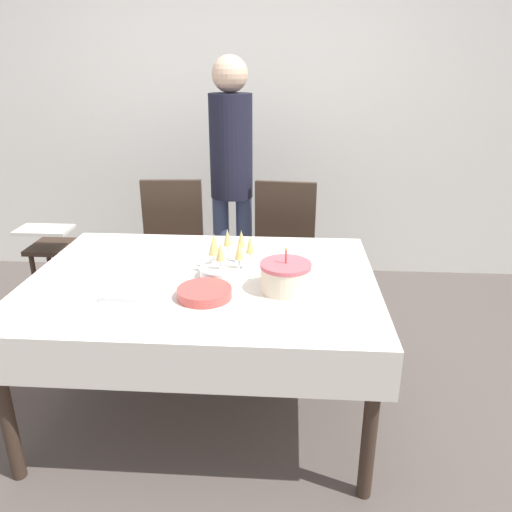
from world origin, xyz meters
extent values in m
plane|color=#564C47|center=(0.00, 0.00, 0.00)|extent=(12.00, 12.00, 0.00)
cube|color=silver|center=(0.00, 1.92, 1.35)|extent=(8.00, 0.05, 2.70)
cube|color=silver|center=(0.00, 0.00, 0.72)|extent=(1.60, 1.18, 0.03)
cube|color=silver|center=(0.00, 0.00, 0.63)|extent=(1.63, 1.21, 0.21)
cylinder|color=#38281E|center=(-0.74, -0.53, 0.35)|extent=(0.06, 0.06, 0.70)
cylinder|color=#38281E|center=(0.74, -0.53, 0.35)|extent=(0.06, 0.06, 0.70)
cylinder|color=#38281E|center=(-0.74, 0.53, 0.35)|extent=(0.06, 0.06, 0.70)
cylinder|color=#38281E|center=(0.74, 0.53, 0.35)|extent=(0.06, 0.06, 0.70)
cube|color=#38281E|center=(-0.36, 0.84, 0.44)|extent=(0.45, 0.45, 0.04)
cube|color=#38281E|center=(-0.37, 1.03, 0.71)|extent=(0.40, 0.07, 0.50)
cylinder|color=#38281E|center=(-0.17, 0.67, 0.21)|extent=(0.04, 0.04, 0.42)
cylinder|color=#38281E|center=(-0.53, 0.65, 0.21)|extent=(0.04, 0.04, 0.42)
cylinder|color=#38281E|center=(-0.19, 1.03, 0.21)|extent=(0.04, 0.04, 0.42)
cylinder|color=#38281E|center=(-0.55, 1.00, 0.21)|extent=(0.04, 0.04, 0.42)
cube|color=#38281E|center=(0.36, 0.84, 0.44)|extent=(0.46, 0.46, 0.04)
cube|color=#38281E|center=(0.38, 1.03, 0.71)|extent=(0.40, 0.07, 0.50)
cylinder|color=#38281E|center=(0.52, 0.64, 0.21)|extent=(0.04, 0.04, 0.42)
cylinder|color=#38281E|center=(0.16, 0.68, 0.21)|extent=(0.04, 0.04, 0.42)
cylinder|color=#38281E|center=(0.56, 1.00, 0.21)|extent=(0.04, 0.04, 0.42)
cylinder|color=#38281E|center=(0.20, 1.04, 0.21)|extent=(0.04, 0.04, 0.42)
cylinder|color=beige|center=(0.39, -0.12, 0.79)|extent=(0.22, 0.22, 0.11)
cylinder|color=#D15B66|center=(0.39, -0.12, 0.85)|extent=(0.23, 0.23, 0.02)
cylinder|color=#E53F3F|center=(0.39, -0.12, 0.89)|extent=(0.01, 0.01, 0.06)
sphere|color=#F9CC4C|center=(0.39, -0.12, 0.93)|extent=(0.01, 0.01, 0.01)
cylinder|color=silver|center=(0.12, 0.08, 0.74)|extent=(0.29, 0.29, 0.01)
cylinder|color=silver|center=(0.22, 0.09, 0.74)|extent=(0.05, 0.05, 0.00)
cylinder|color=silver|center=(0.22, 0.09, 0.79)|extent=(0.01, 0.01, 0.08)
cone|color=#E0CC72|center=(0.22, 0.09, 0.87)|extent=(0.04, 0.04, 0.08)
cylinder|color=silver|center=(0.17, 0.17, 0.74)|extent=(0.05, 0.05, 0.00)
cylinder|color=silver|center=(0.17, 0.17, 0.79)|extent=(0.01, 0.01, 0.08)
cone|color=#E0CC72|center=(0.17, 0.17, 0.87)|extent=(0.04, 0.04, 0.08)
cylinder|color=silver|center=(0.10, 0.18, 0.74)|extent=(0.05, 0.05, 0.00)
cylinder|color=silver|center=(0.10, 0.18, 0.79)|extent=(0.01, 0.01, 0.08)
cone|color=#E0CC72|center=(0.10, 0.18, 0.87)|extent=(0.04, 0.04, 0.08)
cylinder|color=silver|center=(0.05, 0.11, 0.74)|extent=(0.05, 0.05, 0.00)
cylinder|color=silver|center=(0.05, 0.11, 0.79)|extent=(0.01, 0.01, 0.08)
cone|color=#E0CC72|center=(0.05, 0.11, 0.87)|extent=(0.04, 0.04, 0.08)
cylinder|color=silver|center=(0.05, 0.05, 0.74)|extent=(0.05, 0.05, 0.00)
cylinder|color=silver|center=(0.05, 0.05, 0.79)|extent=(0.01, 0.01, 0.08)
cone|color=#E0CC72|center=(0.05, 0.05, 0.87)|extent=(0.04, 0.04, 0.08)
cylinder|color=silver|center=(0.09, -0.01, 0.74)|extent=(0.05, 0.05, 0.00)
cylinder|color=silver|center=(0.09, -0.01, 0.79)|extent=(0.01, 0.01, 0.08)
cone|color=#E0CC72|center=(0.09, -0.01, 0.87)|extent=(0.04, 0.04, 0.08)
cylinder|color=silver|center=(0.18, 0.01, 0.74)|extent=(0.05, 0.05, 0.00)
cylinder|color=silver|center=(0.18, 0.01, 0.79)|extent=(0.01, 0.01, 0.08)
cone|color=#E0CC72|center=(0.18, 0.01, 0.87)|extent=(0.04, 0.04, 0.08)
cylinder|color=#CC4C47|center=(0.05, -0.21, 0.74)|extent=(0.24, 0.24, 0.01)
cylinder|color=#CC4C47|center=(0.05, -0.21, 0.74)|extent=(0.24, 0.24, 0.01)
cylinder|color=#CC4C47|center=(0.05, -0.21, 0.75)|extent=(0.24, 0.24, 0.01)
cylinder|color=#CC4C47|center=(0.05, -0.21, 0.76)|extent=(0.24, 0.24, 0.01)
cylinder|color=#CC4C47|center=(0.05, -0.21, 0.77)|extent=(0.24, 0.24, 0.01)
cylinder|color=#CC4C47|center=(0.05, -0.21, 0.77)|extent=(0.24, 0.24, 0.01)
cylinder|color=white|center=(0.08, 0.01, 0.74)|extent=(0.19, 0.19, 0.01)
cylinder|color=white|center=(0.08, 0.01, 0.74)|extent=(0.19, 0.19, 0.01)
cylinder|color=white|center=(0.08, 0.01, 0.75)|extent=(0.19, 0.19, 0.01)
cylinder|color=white|center=(0.08, 0.01, 0.76)|extent=(0.19, 0.19, 0.01)
cylinder|color=white|center=(0.08, 0.01, 0.77)|extent=(0.19, 0.19, 0.01)
cylinder|color=white|center=(0.08, 0.01, 0.77)|extent=(0.19, 0.19, 0.01)
cylinder|color=white|center=(0.08, 0.01, 0.78)|extent=(0.19, 0.19, 0.01)
cube|color=silver|center=(0.37, -0.30, 0.74)|extent=(0.30, 0.08, 0.00)
cube|color=silver|center=(-0.31, -0.26, 0.74)|extent=(0.17, 0.07, 0.02)
cube|color=white|center=(-0.32, -0.08, 0.74)|extent=(0.15, 0.15, 0.01)
cylinder|color=#3F4C72|center=(-0.06, 1.13, 0.42)|extent=(0.11, 0.11, 0.84)
cylinder|color=#3F4C72|center=(0.10, 1.13, 0.42)|extent=(0.11, 0.11, 0.84)
cylinder|color=black|center=(0.02, 1.13, 1.17)|extent=(0.28, 0.28, 0.66)
sphere|color=#D8B293|center=(0.02, 1.13, 1.61)|extent=(0.23, 0.23, 0.23)
cube|color=#38281E|center=(-1.13, 0.84, 0.55)|extent=(0.30, 0.30, 0.03)
cube|color=silver|center=(-1.13, 0.74, 0.70)|extent=(0.33, 0.20, 0.02)
cylinder|color=#38281E|center=(-1.24, 0.73, 0.27)|extent=(0.03, 0.03, 0.54)
cylinder|color=#38281E|center=(-1.02, 0.73, 0.27)|extent=(0.03, 0.03, 0.54)
cylinder|color=#38281E|center=(-1.24, 0.95, 0.27)|extent=(0.03, 0.03, 0.54)
cylinder|color=#38281E|center=(-1.02, 0.95, 0.27)|extent=(0.03, 0.03, 0.54)
camera|label=1|loc=(0.40, -2.13, 1.68)|focal=35.00mm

